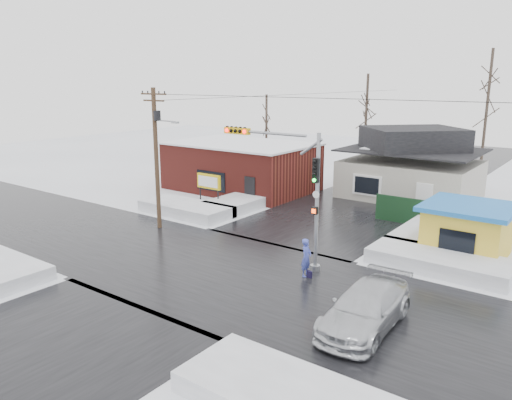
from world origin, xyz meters
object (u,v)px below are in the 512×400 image
Objects in this scene: pedestrian at (306,258)px; utility_pole at (157,150)px; traffic_signal at (290,180)px; kiosk at (467,230)px; marquee_sign at (209,182)px; car at (366,308)px.

utility_pole is at bearing 77.80° from pedestrian.
traffic_signal is 4.01m from pedestrian.
traffic_signal is 10.43m from kiosk.
utility_pole reaches higher than traffic_signal.
pedestrian is (13.00, -7.39, -0.97)m from marquee_sign.
utility_pole is 12.71m from pedestrian.
traffic_signal is 1.52× the size of kiosk.
traffic_signal reaches higher than marquee_sign.
marquee_sign reaches higher than car.
kiosk reaches higher than pedestrian.
utility_pole is 1.96× the size of kiosk.
marquee_sign is at bearing 54.87° from pedestrian.
kiosk is at bearing -40.37° from pedestrian.
pedestrian is at bearing -29.63° from marquee_sign.
car is at bearing -31.01° from marquee_sign.
pedestrian is at bearing -6.69° from utility_pole.
marquee_sign is 14.99m from pedestrian.
kiosk reaches higher than car.
car is (17.59, -10.57, -1.10)m from marquee_sign.
traffic_signal is 2.75× the size of marquee_sign.
utility_pole is (-10.36, 0.53, 0.57)m from traffic_signal.
kiosk is 11.13m from car.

